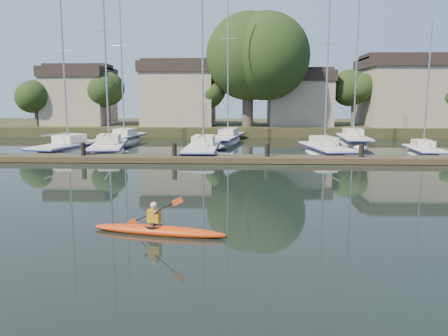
{
  "coord_description": "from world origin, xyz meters",
  "views": [
    {
      "loc": [
        1.39,
        -13.97,
        4.0
      ],
      "look_at": [
        0.65,
        3.8,
        1.2
      ],
      "focal_mm": 35.0,
      "sensor_mm": 36.0,
      "label": 1
    }
  ],
  "objects_px": {
    "sailboat_3": "(325,157)",
    "dock": "(220,159)",
    "sailboat_7": "(353,146)",
    "sailboat_4": "(423,157)",
    "sailboat_1": "(109,155)",
    "sailboat_0": "(67,155)",
    "sailboat_5": "(123,144)",
    "kayak": "(158,229)",
    "sailboat_2": "(203,157)",
    "sailboat_6": "(227,144)"
  },
  "relations": [
    {
      "from": "sailboat_1",
      "to": "sailboat_4",
      "type": "distance_m",
      "value": 23.37
    },
    {
      "from": "sailboat_4",
      "to": "sailboat_0",
      "type": "bearing_deg",
      "value": -175.81
    },
    {
      "from": "sailboat_0",
      "to": "sailboat_1",
      "type": "xyz_separation_m",
      "value": [
        3.19,
        0.22,
        0.01
      ]
    },
    {
      "from": "dock",
      "to": "sailboat_5",
      "type": "bearing_deg",
      "value": 127.51
    },
    {
      "from": "kayak",
      "to": "sailboat_1",
      "type": "xyz_separation_m",
      "value": [
        -7.65,
        20.13,
        -0.37
      ]
    },
    {
      "from": "sailboat_0",
      "to": "sailboat_5",
      "type": "bearing_deg",
      "value": 87.25
    },
    {
      "from": "sailboat_4",
      "to": "sailboat_7",
      "type": "bearing_deg",
      "value": 115.12
    },
    {
      "from": "kayak",
      "to": "sailboat_0",
      "type": "relative_size",
      "value": 0.32
    },
    {
      "from": "sailboat_1",
      "to": "sailboat_2",
      "type": "bearing_deg",
      "value": -16.92
    },
    {
      "from": "sailboat_4",
      "to": "sailboat_1",
      "type": "bearing_deg",
      "value": -176.49
    },
    {
      "from": "sailboat_3",
      "to": "dock",
      "type": "bearing_deg",
      "value": -159.55
    },
    {
      "from": "sailboat_3",
      "to": "sailboat_7",
      "type": "relative_size",
      "value": 0.96
    },
    {
      "from": "dock",
      "to": "sailboat_4",
      "type": "xyz_separation_m",
      "value": [
        14.6,
        4.05,
        -0.38
      ]
    },
    {
      "from": "sailboat_0",
      "to": "sailboat_6",
      "type": "relative_size",
      "value": 0.81
    },
    {
      "from": "sailboat_6",
      "to": "sailboat_1",
      "type": "bearing_deg",
      "value": -125.05
    },
    {
      "from": "sailboat_1",
      "to": "sailboat_3",
      "type": "distance_m",
      "value": 16.3
    },
    {
      "from": "sailboat_7",
      "to": "sailboat_2",
      "type": "bearing_deg",
      "value": -142.88
    },
    {
      "from": "kayak",
      "to": "dock",
      "type": "relative_size",
      "value": 0.13
    },
    {
      "from": "sailboat_2",
      "to": "sailboat_6",
      "type": "xyz_separation_m",
      "value": [
        1.47,
        9.7,
        0.01
      ]
    },
    {
      "from": "sailboat_0",
      "to": "sailboat_7",
      "type": "relative_size",
      "value": 0.92
    },
    {
      "from": "sailboat_2",
      "to": "sailboat_3",
      "type": "bearing_deg",
      "value": 1.79
    },
    {
      "from": "sailboat_1",
      "to": "sailboat_2",
      "type": "xyz_separation_m",
      "value": [
        7.27,
        -0.79,
        0.01
      ]
    },
    {
      "from": "sailboat_3",
      "to": "sailboat_4",
      "type": "distance_m",
      "value": 7.07
    },
    {
      "from": "kayak",
      "to": "sailboat_6",
      "type": "bearing_deg",
      "value": 98.63
    },
    {
      "from": "kayak",
      "to": "sailboat_4",
      "type": "height_order",
      "value": "sailboat_4"
    },
    {
      "from": "sailboat_2",
      "to": "sailboat_5",
      "type": "distance_m",
      "value": 12.24
    },
    {
      "from": "dock",
      "to": "sailboat_6",
      "type": "height_order",
      "value": "sailboat_6"
    },
    {
      "from": "sailboat_4",
      "to": "sailboat_7",
      "type": "xyz_separation_m",
      "value": [
        -3.0,
        8.27,
        -0.04
      ]
    },
    {
      "from": "sailboat_3",
      "to": "sailboat_4",
      "type": "height_order",
      "value": "sailboat_3"
    },
    {
      "from": "dock",
      "to": "sailboat_0",
      "type": "distance_m",
      "value": 12.78
    },
    {
      "from": "kayak",
      "to": "sailboat_3",
      "type": "bearing_deg",
      "value": 76.96
    },
    {
      "from": "sailboat_4",
      "to": "sailboat_6",
      "type": "relative_size",
      "value": 0.65
    },
    {
      "from": "kayak",
      "to": "sailboat_1",
      "type": "relative_size",
      "value": 0.28
    },
    {
      "from": "sailboat_1",
      "to": "sailboat_6",
      "type": "relative_size",
      "value": 0.94
    },
    {
      "from": "sailboat_7",
      "to": "sailboat_4",
      "type": "bearing_deg",
      "value": -65.59
    },
    {
      "from": "sailboat_6",
      "to": "sailboat_7",
      "type": "bearing_deg",
      "value": 2.99
    },
    {
      "from": "sailboat_6",
      "to": "kayak",
      "type": "bearing_deg",
      "value": -82.74
    },
    {
      "from": "dock",
      "to": "sailboat_5",
      "type": "xyz_separation_m",
      "value": [
        -9.87,
        12.85,
        -0.4
      ]
    },
    {
      "from": "dock",
      "to": "sailboat_1",
      "type": "distance_m",
      "value": 9.97
    },
    {
      "from": "kayak",
      "to": "sailboat_2",
      "type": "xyz_separation_m",
      "value": [
        -0.37,
        19.34,
        -0.37
      ]
    },
    {
      "from": "sailboat_2",
      "to": "sailboat_7",
      "type": "height_order",
      "value": "sailboat_2"
    },
    {
      "from": "kayak",
      "to": "sailboat_6",
      "type": "height_order",
      "value": "sailboat_6"
    },
    {
      "from": "sailboat_1",
      "to": "sailboat_5",
      "type": "xyz_separation_m",
      "value": [
        -1.1,
        8.13,
        0.02
      ]
    },
    {
      "from": "sailboat_5",
      "to": "sailboat_7",
      "type": "relative_size",
      "value": 1.07
    },
    {
      "from": "kayak",
      "to": "sailboat_1",
      "type": "height_order",
      "value": "sailboat_1"
    },
    {
      "from": "kayak",
      "to": "sailboat_3",
      "type": "xyz_separation_m",
      "value": [
        8.65,
        19.58,
        -0.37
      ]
    },
    {
      "from": "kayak",
      "to": "sailboat_6",
      "type": "distance_m",
      "value": 29.06
    },
    {
      "from": "sailboat_6",
      "to": "sailboat_7",
      "type": "height_order",
      "value": "sailboat_6"
    },
    {
      "from": "sailboat_1",
      "to": "sailboat_6",
      "type": "distance_m",
      "value": 12.48
    },
    {
      "from": "dock",
      "to": "sailboat_1",
      "type": "bearing_deg",
      "value": 151.66
    }
  ]
}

